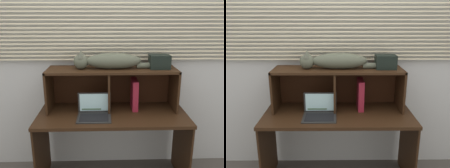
{
  "view_description": "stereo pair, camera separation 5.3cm",
  "coord_description": "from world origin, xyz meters",
  "views": [
    {
      "loc": [
        -0.07,
        -1.91,
        1.64
      ],
      "look_at": [
        0.0,
        0.33,
        0.98
      ],
      "focal_mm": 38.6,
      "sensor_mm": 36.0,
      "label": 1
    },
    {
      "loc": [
        -0.02,
        -1.91,
        1.64
      ],
      "look_at": [
        0.0,
        0.33,
        0.98
      ],
      "focal_mm": 38.6,
      "sensor_mm": 36.0,
      "label": 2
    }
  ],
  "objects": [
    {
      "name": "back_panel_with_blinds",
      "position": [
        0.0,
        0.55,
        1.26
      ],
      "size": [
        4.4,
        0.08,
        2.5
      ],
      "color": "#BABCBD",
      "rests_on": "ground"
    },
    {
      "name": "desk",
      "position": [
        0.0,
        0.21,
        0.59
      ],
      "size": [
        1.4,
        0.61,
        0.73
      ],
      "color": "black",
      "rests_on": "ground"
    },
    {
      "name": "hutch_shelf_unit",
      "position": [
        -0.0,
        0.36,
        1.02
      ],
      "size": [
        1.24,
        0.34,
        0.41
      ],
      "color": "black",
      "rests_on": "desk"
    },
    {
      "name": "cat",
      "position": [
        -0.03,
        0.33,
        1.21
      ],
      "size": [
        0.87,
        0.16,
        0.17
      ],
      "color": "#4F5444",
      "rests_on": "hutch_shelf_unit"
    },
    {
      "name": "laptop",
      "position": [
        -0.17,
        0.14,
        0.77
      ],
      "size": [
        0.31,
        0.25,
        0.2
      ],
      "color": "#252525",
      "rests_on": "desk"
    },
    {
      "name": "binder_upright",
      "position": [
        0.22,
        0.33,
        0.88
      ],
      "size": [
        0.05,
        0.22,
        0.3
      ],
      "primitive_type": "cube",
      "color": "maroon",
      "rests_on": "desk"
    },
    {
      "name": "book_stack",
      "position": [
        -0.19,
        0.33,
        0.76
      ],
      "size": [
        0.19,
        0.24,
        0.06
      ],
      "color": "#A19281",
      "rests_on": "desk"
    },
    {
      "name": "storage_box",
      "position": [
        0.45,
        0.33,
        1.2
      ],
      "size": [
        0.19,
        0.15,
        0.13
      ],
      "primitive_type": "cube",
      "color": "black",
      "rests_on": "hutch_shelf_unit"
    }
  ]
}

